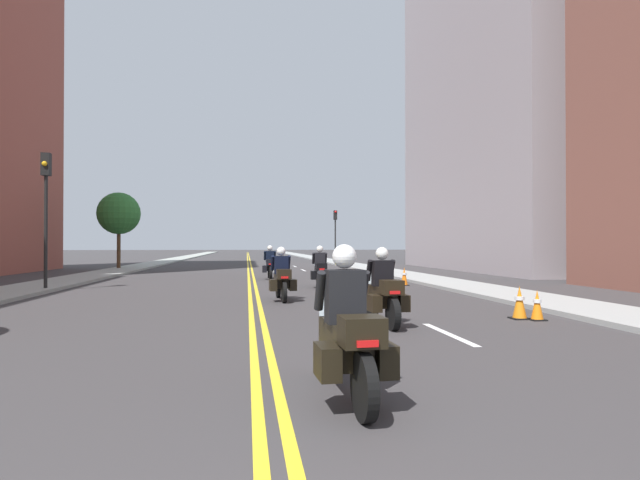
{
  "coord_description": "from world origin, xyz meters",
  "views": [
    {
      "loc": [
        -0.23,
        -0.89,
        1.62
      ],
      "look_at": [
        2.14,
        15.56,
        1.79
      ],
      "focal_mm": 28.7,
      "sensor_mm": 36.0,
      "label": 1
    }
  ],
  "objects": [
    {
      "name": "motorcycle_2",
      "position": [
        0.78,
        14.04,
        0.65
      ],
      "size": [
        0.78,
        2.07,
        1.57
      ],
      "rotation": [
        0.0,
        0.0,
        0.05
      ],
      "color": "black",
      "rests_on": "ground"
    },
    {
      "name": "traffic_cone_0",
      "position": [
        5.98,
        9.35,
        0.32
      ],
      "size": [
        0.32,
        0.32,
        0.66
      ],
      "color": "black",
      "rests_on": "ground"
    },
    {
      "name": "traffic_cone_2",
      "position": [
        6.05,
        18.94,
        0.37
      ],
      "size": [
        0.35,
        0.35,
        0.74
      ],
      "color": "black",
      "rests_on": "ground"
    },
    {
      "name": "traffic_cone_1",
      "position": [
        5.71,
        9.59,
        0.36
      ],
      "size": [
        0.37,
        0.37,
        0.72
      ],
      "color": "black",
      "rests_on": "ground"
    },
    {
      "name": "building_right_1",
      "position": [
        17.53,
        30.9,
        14.94
      ],
      "size": [
        9.13,
        19.27,
        29.87
      ],
      "color": "gray",
      "rests_on": "ground"
    },
    {
      "name": "sidewalk_left",
      "position": [
        -8.0,
        48.0,
        0.06
      ],
      "size": [
        2.35,
        144.0,
        0.12
      ],
      "primitive_type": "cube",
      "color": "#959B94",
      "rests_on": "ground"
    },
    {
      "name": "motorcycle_1",
      "position": [
        2.5,
        9.1,
        0.65
      ],
      "size": [
        0.77,
        2.11,
        1.58
      ],
      "rotation": [
        0.0,
        0.0,
        0.03
      ],
      "color": "black",
      "rests_on": "ground"
    },
    {
      "name": "motorcycle_0",
      "position": [
        0.81,
        4.36,
        0.66
      ],
      "size": [
        0.78,
        2.2,
        1.63
      ],
      "rotation": [
        0.0,
        0.0,
        0.05
      ],
      "color": "black",
      "rests_on": "ground"
    },
    {
      "name": "centreline_yellow_outer",
      "position": [
        0.12,
        48.0,
        0.0
      ],
      "size": [
        0.12,
        132.0,
        0.01
      ],
      "primitive_type": "cube",
      "color": "yellow",
      "rests_on": "ground"
    },
    {
      "name": "traffic_light_near",
      "position": [
        -7.23,
        18.26,
        3.35
      ],
      "size": [
        0.28,
        0.38,
        4.87
      ],
      "color": "black",
      "rests_on": "ground"
    },
    {
      "name": "motorcycle_4",
      "position": [
        0.89,
        23.68,
        0.65
      ],
      "size": [
        0.76,
        2.21,
        1.62
      ],
      "rotation": [
        0.0,
        0.0,
        0.0
      ],
      "color": "black",
      "rests_on": "ground"
    },
    {
      "name": "ground_plane",
      "position": [
        0.0,
        48.0,
        0.0
      ],
      "size": [
        264.0,
        264.0,
        0.0
      ],
      "primitive_type": "plane",
      "color": "#363335"
    },
    {
      "name": "sidewalk_right",
      "position": [
        8.0,
        48.0,
        0.06
      ],
      "size": [
        2.35,
        144.0,
        0.12
      ],
      "primitive_type": "cube",
      "color": "#979997",
      "rests_on": "ground"
    },
    {
      "name": "motorcycle_3",
      "position": [
        2.57,
        18.56,
        0.66
      ],
      "size": [
        0.78,
        2.1,
        1.61
      ],
      "rotation": [
        0.0,
        0.0,
        -0.04
      ],
      "color": "black",
      "rests_on": "ground"
    },
    {
      "name": "centreline_yellow_inner",
      "position": [
        -0.12,
        48.0,
        0.0
      ],
      "size": [
        0.12,
        132.0,
        0.01
      ],
      "primitive_type": "cube",
      "color": "yellow",
      "rests_on": "ground"
    },
    {
      "name": "street_tree_1",
      "position": [
        -8.65,
        34.62,
        3.73
      ],
      "size": [
        2.78,
        2.78,
        5.14
      ],
      "color": "#503822",
      "rests_on": "ground"
    },
    {
      "name": "traffic_light_far",
      "position": [
        7.23,
        41.83,
        3.18
      ],
      "size": [
        0.28,
        0.38,
        4.58
      ],
      "color": "black",
      "rests_on": "ground"
    },
    {
      "name": "lane_dashes_white",
      "position": [
        3.41,
        29.0,
        0.0
      ],
      "size": [
        0.14,
        56.4,
        0.01
      ],
      "color": "silver",
      "rests_on": "ground"
    }
  ]
}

